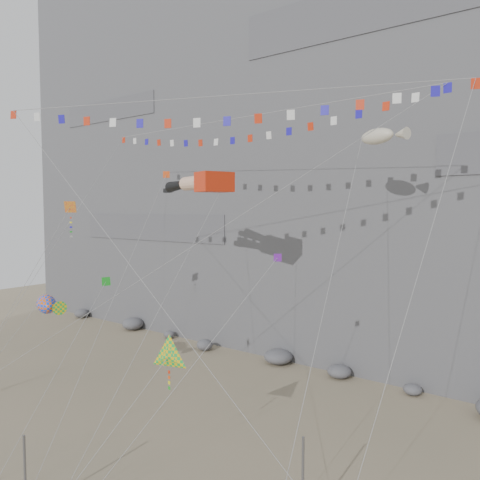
{
  "coord_description": "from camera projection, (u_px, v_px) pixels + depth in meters",
  "views": [
    {
      "loc": [
        22.23,
        -18.52,
        14.07
      ],
      "look_at": [
        1.64,
        9.0,
        11.79
      ],
      "focal_mm": 35.0,
      "sensor_mm": 36.0,
      "label": 1
    }
  ],
  "objects": [
    {
      "name": "ground",
      "position": [
        132.0,
        436.0,
        29.01
      ],
      "size": [
        120.0,
        120.0,
        0.0
      ],
      "primitive_type": "plane",
      "color": "gray",
      "rests_on": "ground"
    },
    {
      "name": "cliff",
      "position": [
        350.0,
        112.0,
        52.92
      ],
      "size": [
        80.0,
        28.0,
        50.0
      ],
      "primitive_type": "cube",
      "color": "slate",
      "rests_on": "ground"
    },
    {
      "name": "talus_boulders",
      "position": [
        278.0,
        357.0,
        42.55
      ],
      "size": [
        60.0,
        3.0,
        1.2
      ],
      "primitive_type": null,
      "color": "#5D5D62",
      "rests_on": "ground"
    },
    {
      "name": "anchor_pole_center",
      "position": [
        25.0,
        475.0,
        21.41
      ],
      "size": [
        0.12,
        0.12,
        3.78
      ],
      "primitive_type": "cylinder",
      "color": "slate",
      "rests_on": "ground"
    },
    {
      "name": "legs_kite",
      "position": [
        200.0,
        184.0,
        33.71
      ],
      "size": [
        8.04,
        16.51,
        20.72
      ],
      "rotation": [
        0.0,
        0.0,
        -0.36
      ],
      "color": "red",
      "rests_on": "ground"
    },
    {
      "name": "flag_banner_upper",
      "position": [
        241.0,
        118.0,
        35.82
      ],
      "size": [
        30.81,
        15.64,
        29.94
      ],
      "color": "red",
      "rests_on": "ground"
    },
    {
      "name": "flag_banner_lower",
      "position": [
        212.0,
        97.0,
        27.41
      ],
      "size": [
        26.43,
        10.07,
        23.46
      ],
      "color": "red",
      "rests_on": "ground"
    },
    {
      "name": "harlequin_kite",
      "position": [
        70.0,
        208.0,
        35.9
      ],
      "size": [
        5.13,
        8.0,
        16.33
      ],
      "color": "red",
      "rests_on": "ground"
    },
    {
      "name": "fish_windsock",
      "position": [
        46.0,
        304.0,
        34.92
      ],
      "size": [
        6.67,
        5.42,
        9.19
      ],
      "color": "#EA5D0B",
      "rests_on": "ground"
    },
    {
      "name": "delta_kite",
      "position": [
        168.0,
        357.0,
        24.3
      ],
      "size": [
        3.23,
        6.24,
        8.76
      ],
      "color": "yellow",
      "rests_on": "ground"
    },
    {
      "name": "blimp_windsock",
      "position": [
        377.0,
        137.0,
        30.39
      ],
      "size": [
        3.87,
        15.14,
        23.32
      ],
      "color": "beige",
      "rests_on": "ground"
    },
    {
      "name": "small_kite_a",
      "position": [
        164.0,
        179.0,
        34.99
      ],
      "size": [
        3.94,
        13.42,
        21.22
      ],
      "color": "#F34C14",
      "rests_on": "ground"
    },
    {
      "name": "small_kite_b",
      "position": [
        273.0,
        263.0,
        26.18
      ],
      "size": [
        5.26,
        10.29,
        15.61
      ],
      "color": "purple",
      "rests_on": "ground"
    },
    {
      "name": "small_kite_c",
      "position": [
        105.0,
        283.0,
        30.17
      ],
      "size": [
        1.48,
        8.32,
        12.11
      ],
      "color": "green",
      "rests_on": "ground"
    }
  ]
}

